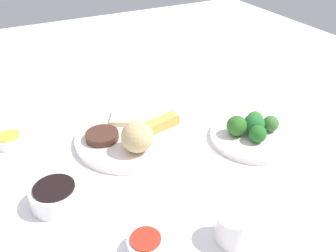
{
  "coord_description": "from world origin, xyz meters",
  "views": [
    {
      "loc": [
        -0.71,
        0.26,
        0.54
      ],
      "look_at": [
        -0.04,
        -0.08,
        0.06
      ],
      "focal_mm": 39.14,
      "sensor_mm": 36.0,
      "label": 1
    }
  ],
  "objects_px": {
    "main_plate": "(131,137)",
    "teacup": "(233,228)",
    "soy_sauce_bowl": "(56,196)",
    "sauce_ramekin_hot_mustard": "(10,141)",
    "sauce_ramekin_sweet_and_sour": "(146,245)",
    "broccoli_plate": "(254,137)"
  },
  "relations": [
    {
      "from": "main_plate",
      "to": "broccoli_plate",
      "type": "distance_m",
      "value": 0.31
    },
    {
      "from": "soy_sauce_bowl",
      "to": "main_plate",
      "type": "bearing_deg",
      "value": -57.15
    },
    {
      "from": "main_plate",
      "to": "teacup",
      "type": "height_order",
      "value": "teacup"
    },
    {
      "from": "main_plate",
      "to": "teacup",
      "type": "xyz_separation_m",
      "value": [
        -0.37,
        -0.04,
        0.02
      ]
    },
    {
      "from": "soy_sauce_bowl",
      "to": "sauce_ramekin_sweet_and_sour",
      "type": "xyz_separation_m",
      "value": [
        -0.18,
        -0.11,
        -0.01
      ]
    },
    {
      "from": "broccoli_plate",
      "to": "sauce_ramekin_hot_mustard",
      "type": "height_order",
      "value": "sauce_ramekin_hot_mustard"
    },
    {
      "from": "teacup",
      "to": "broccoli_plate",
      "type": "bearing_deg",
      "value": -45.33
    },
    {
      "from": "sauce_ramekin_hot_mustard",
      "to": "soy_sauce_bowl",
      "type": "bearing_deg",
      "value": -167.9
    },
    {
      "from": "broccoli_plate",
      "to": "teacup",
      "type": "bearing_deg",
      "value": 134.67
    },
    {
      "from": "broccoli_plate",
      "to": "main_plate",
      "type": "bearing_deg",
      "value": 62.75
    },
    {
      "from": "main_plate",
      "to": "broccoli_plate",
      "type": "xyz_separation_m",
      "value": [
        -0.14,
        -0.27,
        -0.0
      ]
    },
    {
      "from": "main_plate",
      "to": "sauce_ramekin_hot_mustard",
      "type": "xyz_separation_m",
      "value": [
        0.11,
        0.27,
        0.0
      ]
    },
    {
      "from": "soy_sauce_bowl",
      "to": "sauce_ramekin_sweet_and_sour",
      "type": "distance_m",
      "value": 0.21
    },
    {
      "from": "teacup",
      "to": "main_plate",
      "type": "bearing_deg",
      "value": 5.84
    },
    {
      "from": "main_plate",
      "to": "sauce_ramekin_hot_mustard",
      "type": "bearing_deg",
      "value": 67.44
    },
    {
      "from": "main_plate",
      "to": "teacup",
      "type": "relative_size",
      "value": 4.53
    },
    {
      "from": "main_plate",
      "to": "sauce_ramekin_sweet_and_sour",
      "type": "bearing_deg",
      "value": 161.72
    },
    {
      "from": "sauce_ramekin_hot_mustard",
      "to": "teacup",
      "type": "height_order",
      "value": "teacup"
    },
    {
      "from": "soy_sauce_bowl",
      "to": "sauce_ramekin_hot_mustard",
      "type": "xyz_separation_m",
      "value": [
        0.25,
        0.05,
        -0.01
      ]
    },
    {
      "from": "soy_sauce_bowl",
      "to": "teacup",
      "type": "height_order",
      "value": "teacup"
    },
    {
      "from": "sauce_ramekin_sweet_and_sour",
      "to": "sauce_ramekin_hot_mustard",
      "type": "height_order",
      "value": "same"
    },
    {
      "from": "main_plate",
      "to": "soy_sauce_bowl",
      "type": "bearing_deg",
      "value": 122.85
    }
  ]
}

